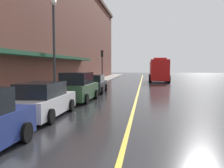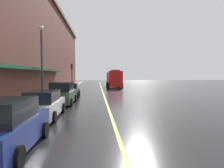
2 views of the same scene
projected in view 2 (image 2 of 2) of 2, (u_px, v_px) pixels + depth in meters
name	position (u px, v px, depth m)	size (l,w,h in m)	color
ground_plane	(102.00, 91.00, 30.93)	(112.00, 112.00, 0.00)	#232326
sidewalk_left	(62.00, 91.00, 30.45)	(2.40, 70.00, 0.15)	#9E9B93
lane_center_stripe	(102.00, 91.00, 30.93)	(0.16, 70.00, 0.01)	gold
brick_building_left	(22.00, 43.00, 28.69)	(9.57, 64.00, 14.02)	brown
parked_car_0	(4.00, 127.00, 6.66)	(2.11, 4.36, 1.77)	navy
parked_car_1	(44.00, 105.00, 11.93)	(1.96, 4.74, 1.61)	silver
parked_car_2	(63.00, 94.00, 17.37)	(2.19, 4.42, 1.92)	#2D5133
parked_car_3	(71.00, 90.00, 22.98)	(2.11, 4.72, 1.57)	black
fire_truck	(114.00, 79.00, 39.84)	(2.85, 8.11, 3.42)	red
parking_meter_0	(54.00, 89.00, 20.97)	(0.14, 0.18, 1.33)	#4C4C51
parking_meter_1	(49.00, 90.00, 18.86)	(0.14, 0.18, 1.33)	#4C4C51
street_lamp_left	(42.00, 55.00, 18.43)	(0.44, 0.44, 6.94)	#33383D
traffic_light_near	(72.00, 71.00, 35.61)	(0.38, 0.36, 4.30)	#232326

